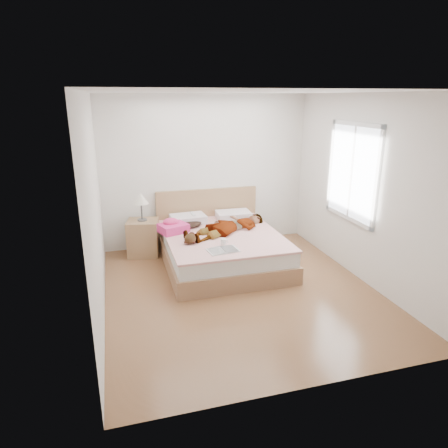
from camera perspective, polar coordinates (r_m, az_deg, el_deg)
name	(u,v)px	position (r m, az deg, el deg)	size (l,w,h in m)	color
ground	(241,290)	(5.57, 2.40, -9.47)	(4.00, 4.00, 0.00)	#54351A
woman	(229,224)	(6.34, 0.68, 0.04)	(0.58, 1.54, 0.21)	silver
hair	(188,222)	(6.65, -5.14, 0.23)	(0.44, 0.54, 0.08)	black
phone	(193,214)	(6.57, -4.49, 1.46)	(0.05, 0.10, 0.01)	silver
room_shell	(352,172)	(6.10, 17.87, 7.04)	(4.00, 4.00, 4.00)	white
bed	(221,246)	(6.36, -0.45, -3.15)	(1.80, 2.08, 1.00)	brown
towel	(173,227)	(6.30, -7.34, -0.38)	(0.50, 0.45, 0.22)	#D1386F
magazine	(223,250)	(5.52, -0.13, -3.77)	(0.45, 0.33, 0.02)	white
coffee_mug	(223,242)	(5.75, -0.07, -2.52)	(0.12, 0.10, 0.09)	white
plush_toy	(190,238)	(5.81, -4.81, -2.03)	(0.23, 0.29, 0.15)	black
nightstand	(143,235)	(6.76, -11.47, -1.54)	(0.58, 0.53, 1.06)	olive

